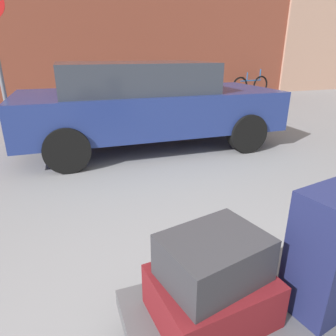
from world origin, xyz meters
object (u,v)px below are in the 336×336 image
suitcase_navy_center (330,252)px  bollard_kerb_mid (227,95)px  parked_car (146,103)px  bollard_kerb_near (183,97)px  suitcase_maroon_front_right (211,295)px  duffel_bag_charcoal_topmost_pile (214,257)px  bicycle_leaning (250,86)px  luggage_cart (247,323)px

suitcase_navy_center → bollard_kerb_mid: suitcase_navy_center is taller
parked_car → bollard_kerb_near: 4.06m
suitcase_navy_center → bollard_kerb_mid: size_ratio=1.09×
suitcase_navy_center → parked_car: size_ratio=0.15×
suitcase_maroon_front_right → duffel_bag_charcoal_topmost_pile: 0.23m
duffel_bag_charcoal_topmost_pile → bicycle_leaning: 10.92m
suitcase_maroon_front_right → parked_car: size_ratio=0.13×
duffel_bag_charcoal_topmost_pile → parked_car: parked_car is taller
suitcase_navy_center → bicycle_leaning: (5.76, 9.04, -0.29)m
duffel_bag_charcoal_topmost_pile → bicycle_leaning: (6.33, 8.90, -0.31)m
suitcase_maroon_front_right → duffel_bag_charcoal_topmost_pile: size_ratio=1.18×
luggage_cart → duffel_bag_charcoal_topmost_pile: 0.46m
luggage_cart → bicycle_leaning: size_ratio=0.70×
bollard_kerb_mid → parked_car: bearing=-136.5°
bicycle_leaning → luggage_cart: bearing=-124.4°
parked_car → bicycle_leaning: 7.40m
duffel_bag_charcoal_topmost_pile → bollard_kerb_near: duffel_bag_charcoal_topmost_pile is taller
bollard_kerb_near → bollard_kerb_mid: same height
suitcase_navy_center → bollard_kerb_near: size_ratio=1.09×
bollard_kerb_near → luggage_cart: bearing=-110.2°
suitcase_maroon_front_right → bollard_kerb_near: bearing=62.6°
bollard_kerb_near → bollard_kerb_mid: (1.51, 0.00, 0.00)m
parked_car → suitcase_navy_center: bearing=-93.6°
parked_car → bicycle_leaning: size_ratio=2.49×
bicycle_leaning → bollard_kerb_near: bearing=-156.2°
bicycle_leaning → duffel_bag_charcoal_topmost_pile: bearing=-125.4°
luggage_cart → parked_car: bearing=81.0°
duffel_bag_charcoal_topmost_pile → bollard_kerb_near: (2.94, 7.41, -0.39)m
bicycle_leaning → bollard_kerb_near: bicycle_leaning is taller
luggage_cart → parked_car: (0.64, 4.03, 0.49)m
suitcase_navy_center → bicycle_leaning: bearing=47.2°
parked_car → duffel_bag_charcoal_topmost_pile: bearing=-101.7°
suitcase_navy_center → bicycle_leaning: size_ratio=0.37×
parked_car → bollard_kerb_mid: bearing=43.5°
luggage_cart → suitcase_maroon_front_right: 0.27m
suitcase_maroon_front_right → bollard_kerb_mid: bearing=53.3°
duffel_bag_charcoal_topmost_pile → luggage_cart: bearing=-31.2°
duffel_bag_charcoal_topmost_pile → suitcase_navy_center: bearing=-25.8°
bollard_kerb_mid → suitcase_maroon_front_right: bearing=-121.0°
luggage_cart → bollard_kerb_near: (2.75, 7.47, 0.03)m
luggage_cart → bollard_kerb_near: 7.96m
suitcase_maroon_front_right → bollard_kerb_near: (2.94, 7.41, -0.16)m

